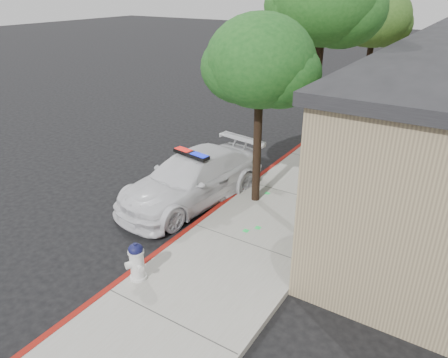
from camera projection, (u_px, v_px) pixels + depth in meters
ground at (193, 229)px, 10.91m from camera, size 120.00×120.00×0.00m
sidewalk at (295, 197)px, 12.39m from camera, size 3.20×60.00×0.15m
red_curb at (250, 184)px, 13.14m from camera, size 0.14×60.00×0.16m
police_car at (192, 179)px, 12.03m from camera, size 2.72×5.16×1.55m
fire_hydrant at (137, 261)px, 8.65m from camera, size 0.49×0.44×0.87m
street_tree_near at (260, 66)px, 10.46m from camera, size 3.04×2.79×5.11m
street_tree_mid at (325, 2)px, 13.13m from camera, size 3.82×3.58×6.84m
street_tree_far at (376, 20)px, 17.75m from camera, size 3.05×3.15×5.71m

